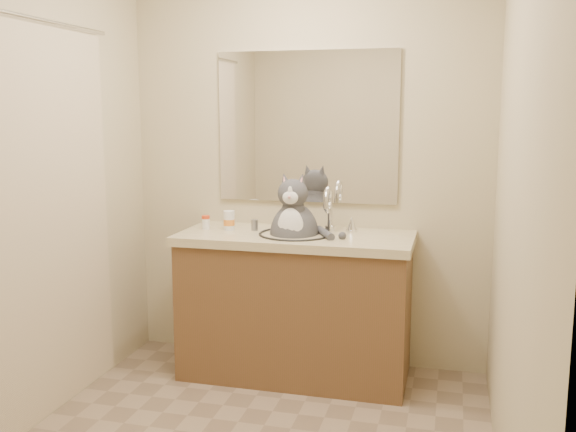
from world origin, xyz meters
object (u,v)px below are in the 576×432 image
object	(u,v)px
cat	(294,230)
pill_bottle_redcap	(206,222)
pill_bottle_orange	(229,221)
grey_canister	(255,225)

from	to	relation	value
cat	pill_bottle_redcap	world-z (taller)	cat
pill_bottle_orange	pill_bottle_redcap	bearing A→B (deg)	-173.97
pill_bottle_redcap	grey_canister	world-z (taller)	pill_bottle_redcap
cat	grey_canister	size ratio (longest dim) A/B	8.73
pill_bottle_redcap	pill_bottle_orange	world-z (taller)	pill_bottle_orange
pill_bottle_redcap	grey_canister	bearing A→B (deg)	7.25
cat	grey_canister	bearing A→B (deg)	166.84
cat	pill_bottle_orange	size ratio (longest dim) A/B	4.92
grey_canister	cat	bearing A→B (deg)	-11.04
cat	pill_bottle_redcap	bearing A→B (deg)	176.61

